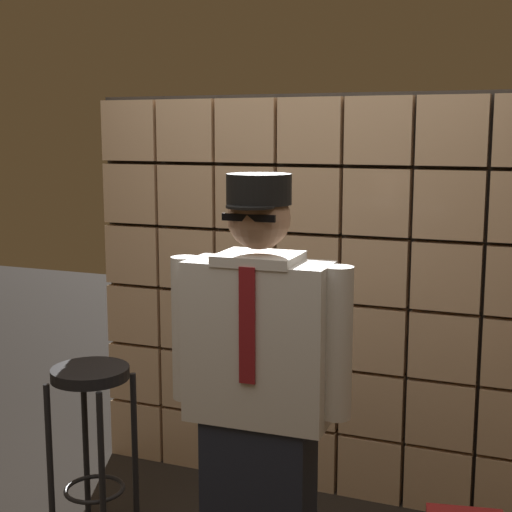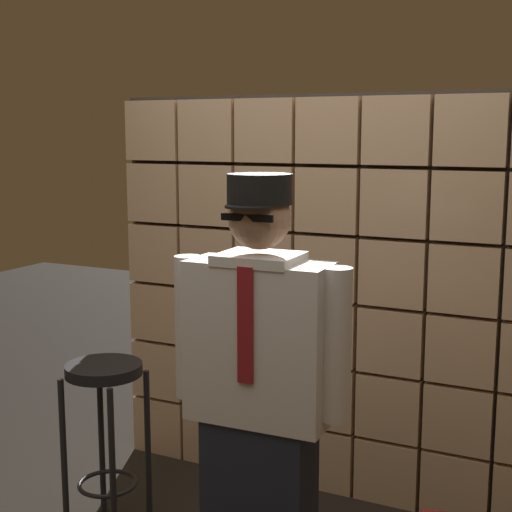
{
  "view_description": "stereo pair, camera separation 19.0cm",
  "coord_description": "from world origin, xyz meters",
  "views": [
    {
      "loc": [
        1.13,
        -2.08,
        1.82
      ],
      "look_at": [
        0.18,
        0.26,
        1.4
      ],
      "focal_mm": 52.75,
      "sensor_mm": 36.0,
      "label": 1
    },
    {
      "loc": [
        1.3,
        -2.0,
        1.82
      ],
      "look_at": [
        0.18,
        0.26,
        1.4
      ],
      "focal_mm": 52.75,
      "sensor_mm": 36.0,
      "label": 2
    }
  ],
  "objects": [
    {
      "name": "glass_block_wall",
      "position": [
        -0.0,
        1.42,
        0.99
      ],
      "size": [
        2.35,
        0.1,
        2.02
      ],
      "color": "#E0B78C",
      "rests_on": "ground"
    },
    {
      "name": "bar_stool",
      "position": [
        -0.72,
        0.56,
        0.6
      ],
      "size": [
        0.34,
        0.34,
        0.81
      ],
      "color": "black",
      "rests_on": "ground"
    },
    {
      "name": "standing_person",
      "position": [
        0.18,
        0.28,
        0.88
      ],
      "size": [
        0.67,
        0.29,
        1.68
      ],
      "rotation": [
        0.0,
        0.0,
        0.03
      ],
      "color": "#1E2333",
      "rests_on": "ground"
    }
  ]
}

